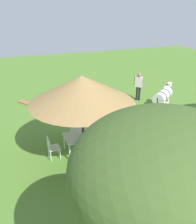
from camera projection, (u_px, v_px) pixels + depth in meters
name	position (u px, v px, depth m)	size (l,w,h in m)	color
ground_plane	(104.00, 123.00, 12.21)	(36.00, 36.00, 0.00)	#4F792C
shade_umbrella	(82.00, 89.00, 8.85)	(3.93, 3.93, 3.15)	#4A3F1A
patio_dining_table	(83.00, 137.00, 9.66)	(1.49, 1.01, 0.74)	silver
patio_chair_near_lawn	(113.00, 134.00, 10.12)	(0.42, 0.44, 0.90)	white
patio_chair_east_end	(75.00, 126.00, 10.81)	(0.44, 0.42, 0.90)	silver
patio_chair_near_hut	(52.00, 146.00, 9.29)	(0.44, 0.46, 0.90)	silver
patio_chair_west_end	(92.00, 158.00, 8.62)	(0.46, 0.44, 0.90)	silver
guest_beside_umbrella	(125.00, 141.00, 8.85)	(0.54, 0.32, 1.57)	black
standing_watcher	(139.00, 84.00, 14.62)	(0.49, 0.46, 1.70)	black
striped_lounge_chair	(86.00, 112.00, 12.77)	(0.84, 0.94, 0.67)	teal
zebra_nearest_camera	(163.00, 96.00, 12.85)	(1.76, 1.48, 1.54)	silver
zebra_by_umbrella	(155.00, 121.00, 10.12)	(1.97, 1.54, 1.55)	silver
acacia_tree_far_lawn	(166.00, 172.00, 3.58)	(2.92, 2.92, 4.18)	#45432D
brick_patio_kerb	(37.00, 106.00, 14.07)	(2.80, 0.36, 0.08)	#A15F45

